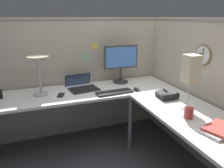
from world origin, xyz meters
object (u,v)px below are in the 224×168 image
Objects in this scene: keyboard at (114,92)px; computer_mouse at (137,89)px; cell_phone at (61,95)px; desk_lamp_paper at (191,71)px; office_phone at (167,95)px; book_stack at (219,129)px; laptop at (81,86)px; wall_clock at (204,55)px; monitor at (121,61)px; coffee_mug at (189,113)px; desk_lamp_dome at (38,64)px.

keyboard is 0.29m from computer_mouse.
cell_phone is 0.27× the size of desk_lamp_paper.
office_phone is 0.78m from book_stack.
wall_clock reaches higher than laptop.
wall_clock is at bearing -40.18° from computer_mouse.
book_stack is (-0.04, -0.77, -0.02)m from office_phone.
desk_lamp_paper reaches higher than monitor.
cell_phone is 1.42m from desk_lamp_paper.
wall_clock is (0.38, 0.66, 0.46)m from book_stack.
book_stack is 0.29m from coffee_mug.
monitor reaches higher than office_phone.
desk_lamp_paper reaches higher than computer_mouse.
book_stack is at bearing -97.31° from desk_lamp_paper.
coffee_mug is at bearing -42.08° from desk_lamp_dome.
book_stack is at bearing -81.77° from computer_mouse.
laptop reaches higher than book_stack.
keyboard is 1.05m from wall_clock.
office_phone is 0.50m from coffee_mug.
desk_lamp_paper is (0.22, -0.66, 0.37)m from computer_mouse.
laptop is at bearing 10.73° from desk_lamp_dome.
laptop is 1.65m from book_stack.
office_phone is at bearing 161.76° from wall_clock.
book_stack reaches higher than computer_mouse.
book_stack is at bearing -62.26° from laptop.
computer_mouse is at bearing 108.47° from desk_lamp_paper.
monitor is 4.81× the size of computer_mouse.
wall_clock is (0.82, -0.46, 0.47)m from keyboard.
office_phone is at bearing -59.61° from computer_mouse.
keyboard is 4.48× the size of coffee_mug.
desk_lamp_dome is 1.78m from wall_clock.
desk_lamp_dome is at bearing 156.71° from wall_clock.
office_phone is at bearing -7.23° from cell_phone.
office_phone is (1.30, -0.59, -0.33)m from desk_lamp_dome.
desk_lamp_paper is at bearing -19.13° from cell_phone.
laptop is at bearing 52.14° from cell_phone.
computer_mouse is at bearing 139.82° from wall_clock.
wall_clock is at bearing -34.82° from laptop.
monitor is 1.04m from wall_clock.
wall_clock reaches higher than desk_lamp_dome.
desk_lamp_paper is at bearing -56.47° from keyboard.
wall_clock is (1.43, -0.59, 0.47)m from cell_phone.
office_phone is at bearing -40.30° from laptop.
coffee_mug is (1.20, -1.08, -0.32)m from desk_lamp_dome.
book_stack is (0.16, -1.12, 0.00)m from computer_mouse.
coffee_mug is (-0.06, 0.29, 0.03)m from book_stack.
book_stack is at bearing -92.92° from office_phone.
cell_phone is at bearing 171.06° from computer_mouse.
monitor is at bearing 109.41° from office_phone.
computer_mouse is (0.29, -0.00, 0.01)m from keyboard.
laptop is 4.07× the size of computer_mouse.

